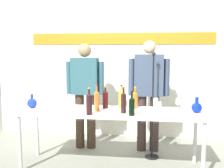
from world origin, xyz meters
TOP-DOWN VIEW (x-y plane):
  - ground_plane at (0.00, 0.00)m, footprint 10.00×10.00m
  - back_wall at (0.00, 1.40)m, footprint 4.63×0.11m
  - display_table at (0.00, 0.00)m, footprint 2.39×0.64m
  - decanter_blue_left at (-1.08, 0.02)m, footprint 0.13×0.13m
  - decanter_blue_right at (1.09, 0.02)m, footprint 0.13×0.13m
  - presenter_left at (-0.50, 0.68)m, footprint 0.60×0.22m
  - presenter_right at (0.50, 0.68)m, footprint 0.62×0.22m
  - wine_bottle_0 at (-0.23, -0.26)m, footprint 0.07×0.07m
  - wine_bottle_1 at (0.13, 0.13)m, footprint 0.07×0.07m
  - wine_bottle_2 at (-0.09, 0.13)m, footprint 0.07×0.07m
  - wine_bottle_3 at (0.29, -0.24)m, footprint 0.07×0.07m
  - wine_bottle_4 at (-0.18, -0.02)m, footprint 0.07×0.07m
  - wine_bottle_5 at (0.31, 0.18)m, footprint 0.07×0.07m
  - wine_bottle_6 at (0.18, -0.12)m, footprint 0.07×0.07m
  - wine_glass_left_0 at (-0.70, -0.06)m, footprint 0.06×0.06m
  - wine_glass_left_1 at (-0.75, -0.26)m, footprint 0.07×0.07m
  - wine_glass_left_2 at (-0.64, 0.24)m, footprint 0.07×0.07m
  - wine_glass_left_3 at (-0.62, 0.03)m, footprint 0.06×0.06m
  - wine_glass_right_0 at (0.59, 0.26)m, footprint 0.07×0.07m
  - wine_glass_right_1 at (0.88, 0.19)m, footprint 0.06×0.06m
  - wine_glass_right_2 at (0.92, 0.02)m, footprint 0.07×0.07m
  - wine_glass_right_3 at (0.58, -0.01)m, footprint 0.06×0.06m
  - wine_glass_right_4 at (0.61, -0.12)m, footprint 0.07×0.07m
  - microphone_stand at (0.55, 0.40)m, footprint 0.20×0.20m

SIDE VIEW (x-z plane):
  - ground_plane at x=0.00m, z-range 0.00..0.00m
  - microphone_stand at x=0.55m, z-range -0.25..1.29m
  - display_table at x=0.00m, z-range 0.33..1.10m
  - decanter_blue_left at x=-1.08m, z-range 0.75..0.94m
  - decanter_blue_right at x=1.09m, z-range 0.75..0.95m
  - wine_glass_left_0 at x=-0.70m, z-range 0.80..0.93m
  - wine_glass_right_0 at x=0.59m, z-range 0.80..0.94m
  - wine_glass_left_2 at x=-0.64m, z-range 0.81..0.96m
  - wine_glass_right_1 at x=0.88m, z-range 0.81..0.96m
  - wine_glass_left_3 at x=-0.62m, z-range 0.81..0.96m
  - wine_glass_right_3 at x=0.58m, z-range 0.81..0.97m
  - wine_glass_right_4 at x=0.61m, z-range 0.81..0.96m
  - wine_glass_right_2 at x=0.92m, z-range 0.81..0.97m
  - wine_glass_left_1 at x=-0.75m, z-range 0.81..0.96m
  - wine_bottle_3 at x=0.29m, z-range 0.75..1.04m
  - wine_bottle_5 at x=0.31m, z-range 0.75..1.05m
  - wine_bottle_2 at x=-0.09m, z-range 0.75..1.06m
  - wine_bottle_4 at x=-0.18m, z-range 0.74..1.08m
  - wine_bottle_1 at x=0.13m, z-range 0.75..1.08m
  - wine_bottle_6 at x=0.18m, z-range 0.75..1.08m
  - wine_bottle_0 at x=-0.23m, z-range 0.75..1.08m
  - presenter_left at x=-0.50m, z-range 0.12..1.79m
  - presenter_right at x=0.50m, z-range 0.13..1.83m
  - back_wall at x=0.00m, z-range 0.00..3.00m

